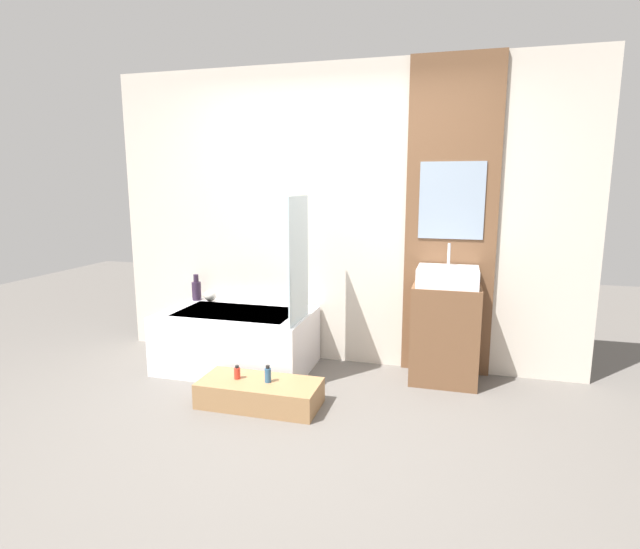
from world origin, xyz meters
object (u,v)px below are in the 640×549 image
(vase_tall_dark, at_px, (196,290))
(vase_round_light, at_px, (210,296))
(wooden_step_bench, at_px, (260,393))
(sink, at_px, (448,276))
(bottle_soap_secondary, at_px, (268,375))
(bottle_soap_primary, at_px, (237,373))
(bathtub, at_px, (237,340))

(vase_tall_dark, distance_m, vase_round_light, 0.15)
(wooden_step_bench, xyz_separation_m, sink, (1.28, 0.82, 0.78))
(vase_tall_dark, distance_m, bottle_soap_secondary, 1.49)
(bottle_soap_primary, bearing_deg, wooden_step_bench, -0.00)
(bottle_soap_primary, bearing_deg, sink, 29.56)
(vase_tall_dark, bearing_deg, bathtub, -29.04)
(vase_round_light, distance_m, bottle_soap_secondary, 1.37)
(vase_tall_dark, xyz_separation_m, bottle_soap_primary, (0.85, -0.95, -0.38))
(vase_round_light, bearing_deg, wooden_step_bench, -47.15)
(wooden_step_bench, distance_m, vase_tall_dark, 1.49)
(vase_round_light, bearing_deg, sink, -3.19)
(bathtub, relative_size, wooden_step_bench, 1.46)
(vase_tall_dark, height_order, bottle_soap_secondary, vase_tall_dark)
(vase_tall_dark, bearing_deg, sink, -3.25)
(bottle_soap_secondary, bearing_deg, wooden_step_bench, 180.00)
(bathtub, relative_size, vase_round_light, 11.96)
(bathtub, distance_m, bottle_soap_secondary, 0.84)
(vase_tall_dark, bearing_deg, wooden_step_bench, -43.04)
(wooden_step_bench, xyz_separation_m, vase_tall_dark, (-1.02, 0.95, 0.52))
(sink, bearing_deg, vase_tall_dark, 176.75)
(sink, relative_size, vase_tall_dark, 1.91)
(vase_round_light, relative_size, bottle_soap_secondary, 0.84)
(sink, bearing_deg, bottle_soap_secondary, -145.77)
(bottle_soap_primary, bearing_deg, vase_tall_dark, 131.57)
(vase_tall_dark, relative_size, vase_round_light, 2.30)
(bathtub, height_order, vase_round_light, vase_round_light)
(vase_round_light, bearing_deg, bottle_soap_secondary, -45.07)
(sink, bearing_deg, bathtub, -174.31)
(vase_round_light, height_order, bottle_soap_primary, vase_round_light)
(sink, relative_size, bottle_soap_primary, 4.62)
(bathtub, height_order, bottle_soap_primary, bathtub)
(vase_tall_dark, bearing_deg, bottle_soap_secondary, -41.26)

